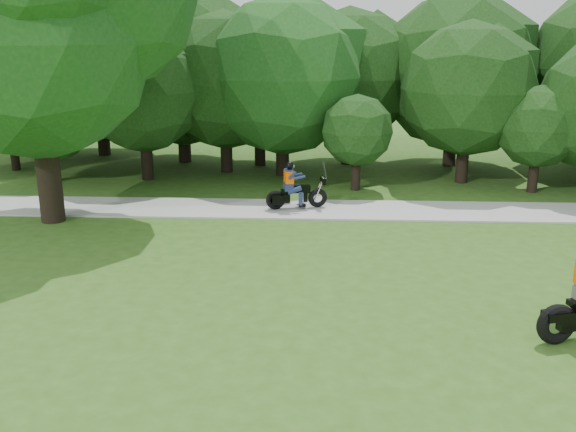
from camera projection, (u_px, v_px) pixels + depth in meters
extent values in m
plane|color=#305317|center=(467.00, 328.00, 11.93)|extent=(100.00, 100.00, 0.00)
cube|color=#AAAAA5|center=(410.00, 211.00, 19.59)|extent=(60.00, 2.20, 0.06)
cylinder|color=black|center=(39.00, 135.00, 28.21)|extent=(0.56, 0.56, 1.80)
sphere|color=black|center=(31.00, 59.00, 27.30)|extent=(7.25, 7.25, 7.25)
cylinder|color=black|center=(147.00, 156.00, 23.61)|extent=(0.43, 0.43, 1.80)
sphere|color=black|center=(143.00, 90.00, 22.94)|extent=(4.55, 4.55, 4.55)
cylinder|color=black|center=(463.00, 158.00, 23.15)|extent=(0.44, 0.44, 1.80)
sphere|color=black|center=(468.00, 89.00, 22.47)|extent=(4.76, 4.76, 4.76)
cylinder|color=black|center=(103.00, 135.00, 28.29)|extent=(0.53, 0.53, 1.80)
sphere|color=black|center=(98.00, 64.00, 27.44)|extent=(6.56, 6.56, 6.56)
cylinder|color=black|center=(15.00, 154.00, 25.26)|extent=(0.33, 0.33, 1.28)
sphere|color=#154C18|center=(10.00, 116.00, 24.84)|extent=(2.59, 2.59, 2.59)
cylinder|color=black|center=(356.00, 172.00, 22.11)|extent=(0.32, 0.32, 1.26)
sphere|color=black|center=(357.00, 131.00, 21.71)|extent=(2.47, 2.47, 2.47)
cylinder|color=black|center=(450.00, 144.00, 26.05)|extent=(0.51, 0.51, 1.80)
sphere|color=black|center=(455.00, 71.00, 25.24)|extent=(6.17, 6.17, 6.17)
cylinder|color=black|center=(260.00, 143.00, 26.11)|extent=(0.44, 0.44, 1.80)
sphere|color=black|center=(259.00, 82.00, 25.42)|extent=(4.84, 4.84, 4.84)
cylinder|color=black|center=(347.00, 142.00, 26.38)|extent=(0.47, 0.47, 1.80)
sphere|color=black|center=(349.00, 76.00, 25.64)|extent=(5.42, 5.42, 5.42)
cylinder|color=black|center=(55.00, 164.00, 23.48)|extent=(0.36, 0.36, 1.24)
sphere|color=black|center=(50.00, 119.00, 23.02)|extent=(3.16, 3.16, 3.16)
cylinder|color=black|center=(282.00, 152.00, 24.33)|extent=(0.50, 0.50, 1.80)
sphere|color=#154C18|center=(282.00, 76.00, 23.54)|extent=(5.90, 5.90, 5.90)
cylinder|color=black|center=(533.00, 173.00, 21.80)|extent=(0.34, 0.34, 1.34)
sphere|color=black|center=(538.00, 127.00, 21.36)|extent=(2.78, 2.78, 2.78)
cylinder|color=black|center=(184.00, 141.00, 26.81)|extent=(0.52, 0.52, 1.80)
sphere|color=black|center=(181.00, 67.00, 25.98)|extent=(6.43, 6.43, 6.43)
cylinder|color=black|center=(226.00, 149.00, 24.92)|extent=(0.46, 0.46, 1.80)
sphere|color=black|center=(225.00, 81.00, 24.19)|extent=(5.22, 5.22, 5.22)
cylinder|color=black|center=(46.00, 150.00, 18.07)|extent=(0.68, 0.68, 4.20)
sphere|color=#154C18|center=(35.00, 43.00, 17.26)|extent=(6.40, 6.40, 6.40)
torus|color=black|center=(556.00, 324.00, 11.24)|extent=(0.78, 0.42, 0.75)
torus|color=black|center=(275.00, 200.00, 19.55)|extent=(0.62, 0.31, 0.60)
torus|color=black|center=(318.00, 198.00, 19.79)|extent=(0.62, 0.31, 0.60)
cube|color=black|center=(292.00, 198.00, 19.63)|extent=(0.97, 0.43, 0.27)
cube|color=silver|center=(296.00, 198.00, 19.65)|extent=(0.47, 0.38, 0.34)
cube|color=black|center=(303.00, 189.00, 19.62)|extent=(0.49, 0.36, 0.22)
cube|color=black|center=(288.00, 191.00, 19.55)|extent=(0.50, 0.37, 0.09)
cylinder|color=silver|center=(319.00, 188.00, 19.72)|extent=(0.34, 0.12, 0.77)
cylinder|color=silver|center=(324.00, 177.00, 19.64)|extent=(0.16, 0.54, 0.03)
cube|color=black|center=(278.00, 200.00, 19.37)|extent=(0.37, 0.19, 0.29)
cube|color=black|center=(276.00, 197.00, 19.72)|extent=(0.37, 0.19, 0.29)
cube|color=navy|center=(288.00, 187.00, 19.52)|extent=(0.33, 0.38, 0.20)
cube|color=navy|center=(289.00, 177.00, 19.43)|extent=(0.30, 0.40, 0.48)
cube|color=#FF5805|center=(289.00, 177.00, 19.43)|extent=(0.33, 0.44, 0.38)
sphere|color=black|center=(290.00, 166.00, 19.34)|extent=(0.24, 0.24, 0.24)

